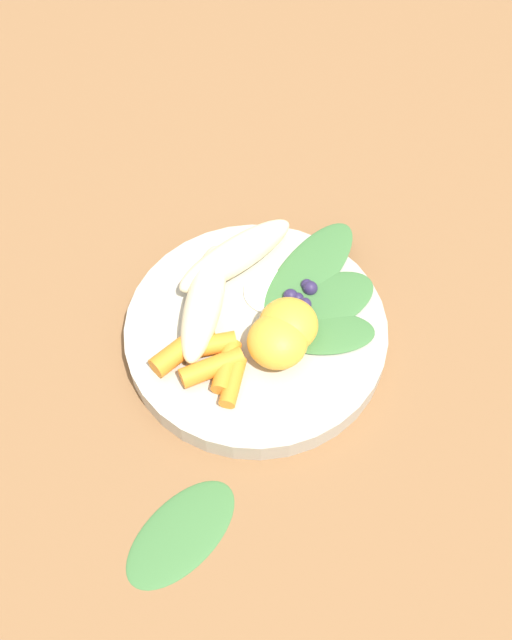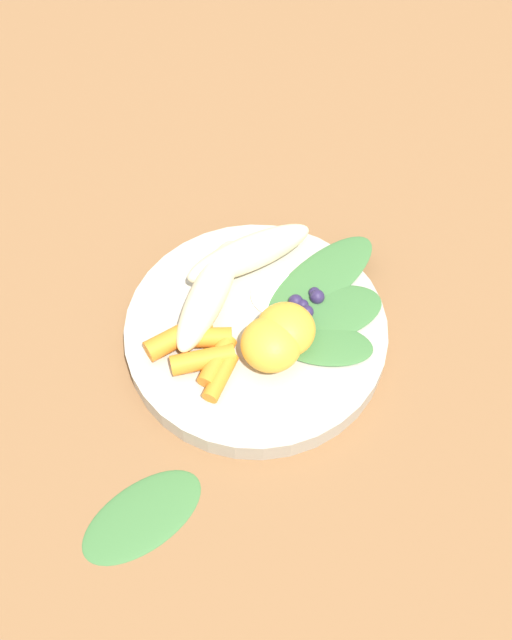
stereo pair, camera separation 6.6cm
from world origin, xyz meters
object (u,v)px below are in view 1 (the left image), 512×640
object	(u,v)px
banana_peeled_right	(236,255)
bowl	(256,333)
orange_segment_near	(288,325)
banana_peeled_left	(204,302)
kale_leaf_stray	(181,533)

from	to	relation	value
banana_peeled_right	bowl	bearing A→B (deg)	67.18
bowl	orange_segment_near	xyz separation A→B (m)	(-0.01, -0.03, 0.03)
banana_peeled_left	banana_peeled_right	world-z (taller)	same
banana_peeled_right	orange_segment_near	size ratio (longest dim) A/B	2.44
bowl	kale_leaf_stray	bearing A→B (deg)	159.77
orange_segment_near	banana_peeled_left	bearing A→B (deg)	68.62
bowl	banana_peeled_right	bearing A→B (deg)	13.56
kale_leaf_stray	banana_peeled_right	bearing A→B (deg)	-146.79
orange_segment_near	banana_peeled_right	bearing A→B (deg)	28.87
orange_segment_near	kale_leaf_stray	xyz separation A→B (m)	(-0.17, 0.09, -0.04)
banana_peeled_left	orange_segment_near	distance (m)	0.08
bowl	kale_leaf_stray	xyz separation A→B (m)	(-0.18, 0.07, -0.01)
bowl	banana_peeled_right	xyz separation A→B (m)	(0.07, 0.02, 0.03)
bowl	banana_peeled_left	world-z (taller)	banana_peeled_left
orange_segment_near	kale_leaf_stray	world-z (taller)	orange_segment_near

